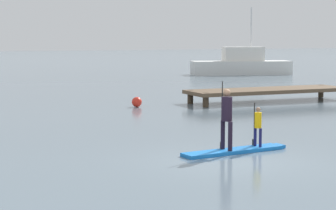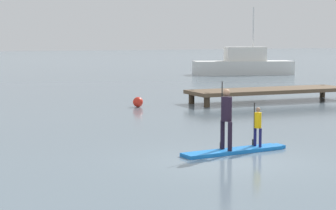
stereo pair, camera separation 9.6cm
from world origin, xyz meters
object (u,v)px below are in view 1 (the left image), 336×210
mooring_buoy_mid (137,102)px  paddleboard_near (235,151)px  paddler_child_solo (258,124)px  fishing_boat_green_midground (241,65)px  paddler_adult (227,115)px

mooring_buoy_mid → paddleboard_near: bearing=-96.8°
paddler_child_solo → mooring_buoy_mid: 11.43m
paddleboard_near → paddler_child_solo: size_ratio=2.66×
paddler_child_solo → fishing_boat_green_midground: bearing=60.6°
paddler_child_solo → fishing_boat_green_midground: fishing_boat_green_midground is taller
paddleboard_near → paddler_adult: paddler_adult is taller
paddler_adult → fishing_boat_green_midground: (18.23, 30.49, -0.24)m
mooring_buoy_mid → paddler_child_solo: bearing=-93.0°
paddleboard_near → mooring_buoy_mid: (1.37, 11.50, 0.18)m
mooring_buoy_mid → fishing_boat_green_midground: bearing=48.9°
paddler_adult → paddleboard_near: bearing=5.3°
paddleboard_near → paddler_adult: size_ratio=1.75×
paddleboard_near → fishing_boat_green_midground: size_ratio=0.39×
paddler_adult → paddler_child_solo: (1.09, 0.13, -0.34)m
paddler_child_solo → mooring_buoy_mid: size_ratio=2.68×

